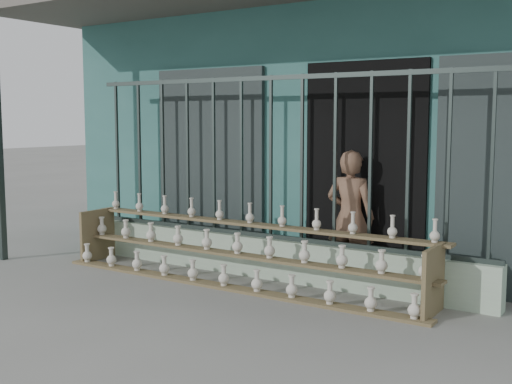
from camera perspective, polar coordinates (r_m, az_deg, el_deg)
The scene contains 6 objects.
ground at distance 6.25m, azimuth -5.09°, elevation -10.04°, with size 60.00×60.00×0.00m, color slate.
workshop_building at distance 9.67m, azimuth 10.57°, elevation 5.48°, with size 7.40×6.60×3.21m.
parapet_wall at distance 7.23m, azimuth 1.31°, elevation -5.89°, with size 5.00×0.20×0.45m, color #A8C3A7.
security_fence at distance 7.07m, azimuth 1.33°, elevation 3.04°, with size 5.00×0.04×1.80m.
shelf_rack at distance 6.95m, azimuth -1.74°, elevation -5.26°, with size 4.50×0.68×0.85m.
elderly_woman at distance 6.97m, azimuth 8.38°, elevation -2.23°, with size 0.53×0.35×1.45m, color brown.
Camera 1 is at (3.71, -4.70, 1.78)m, focal length 45.00 mm.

